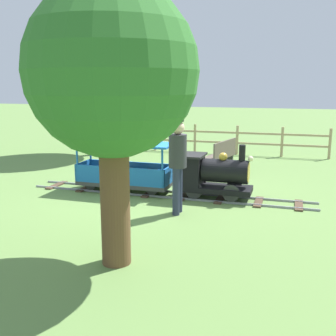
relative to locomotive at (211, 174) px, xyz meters
name	(u,v)px	position (x,y,z in m)	size (l,w,h in m)	color
ground_plane	(153,194)	(0.00, -1.16, -0.49)	(60.00, 60.00, 0.00)	#608442
track	(167,194)	(0.00, -0.87, -0.47)	(0.67, 5.70, 0.04)	gray
locomotive	(211,174)	(0.00, 0.00, 0.00)	(0.63, 1.45, 1.03)	black
passenger_car	(124,171)	(0.00, -1.77, -0.06)	(0.73, 2.00, 0.97)	#3F3F3F
conductor_person	(178,158)	(1.04, -0.36, 0.47)	(0.30, 0.30, 1.62)	#282D47
park_bench	(220,157)	(-2.26, -0.23, -0.07)	(1.36, 0.68, 0.82)	brown
oak_tree_near	(95,48)	(-3.87, -4.32, 2.71)	(2.75, 2.75, 4.59)	#4C3823
oak_tree_far	(112,74)	(3.13, -0.54, 1.79)	(1.98, 1.98, 3.30)	brown
fence_section	(216,138)	(-5.13, -0.87, 0.00)	(0.08, 6.78, 0.90)	tan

